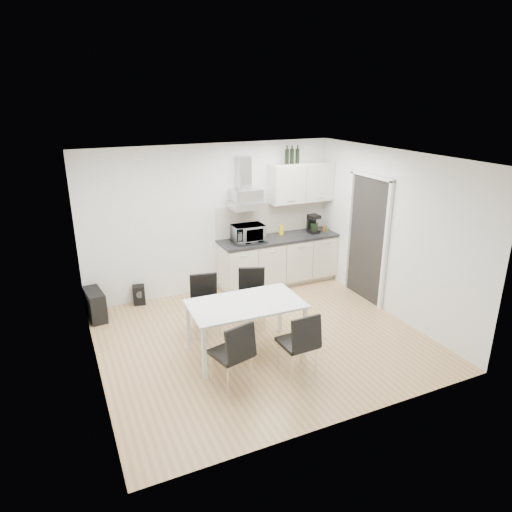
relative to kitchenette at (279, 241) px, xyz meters
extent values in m
plane|color=tan|center=(-1.18, -1.73, -0.83)|extent=(4.50, 4.50, 0.00)
cube|color=white|center=(-1.18, 0.27, 0.47)|extent=(4.50, 0.10, 2.60)
cube|color=white|center=(-1.18, -3.73, 0.47)|extent=(4.50, 0.10, 2.60)
cube|color=white|center=(-3.43, -1.73, 0.47)|extent=(0.10, 4.00, 2.60)
cube|color=white|center=(1.07, -1.73, 0.47)|extent=(0.10, 4.00, 2.60)
plane|color=white|center=(-1.18, -1.73, 1.77)|extent=(4.50, 4.50, 0.00)
cube|color=white|center=(1.03, -1.18, 0.22)|extent=(0.08, 1.04, 2.10)
cube|color=beige|center=(-0.03, 0.01, -0.78)|extent=(2.16, 0.52, 0.10)
cube|color=silver|center=(-0.03, -0.03, -0.35)|extent=(2.20, 0.60, 0.76)
cube|color=#242426|center=(-0.03, -0.04, 0.07)|extent=(2.22, 0.64, 0.04)
cube|color=beige|center=(-0.03, 0.25, 0.38)|extent=(2.20, 0.02, 0.58)
cube|color=silver|center=(0.47, 0.09, 1.02)|extent=(1.20, 0.35, 0.70)
cube|color=silver|center=(-0.63, 0.05, 0.82)|extent=(0.60, 0.46, 0.30)
cube|color=silver|center=(-0.63, 0.16, 1.27)|extent=(0.22, 0.20, 0.55)
imported|color=silver|center=(-0.65, -0.05, 0.27)|extent=(0.55, 0.32, 0.37)
cube|color=yellow|center=(0.07, 0.07, 0.18)|extent=(0.08, 0.04, 0.18)
cylinder|color=brown|center=(0.90, -0.08, 0.14)|extent=(0.04, 0.04, 0.11)
cylinder|color=#4C6626|center=(0.96, -0.08, 0.14)|extent=(0.04, 0.04, 0.11)
cylinder|color=black|center=(0.17, 0.09, 1.53)|extent=(0.07, 0.07, 0.32)
cylinder|color=black|center=(0.27, 0.09, 1.53)|extent=(0.07, 0.07, 0.32)
cylinder|color=black|center=(0.38, 0.09, 1.53)|extent=(0.07, 0.07, 0.32)
cube|color=white|center=(-1.54, -2.00, -0.10)|extent=(1.52, 0.90, 0.03)
cube|color=white|center=(-2.25, -2.36, -0.47)|extent=(0.05, 0.05, 0.72)
cube|color=white|center=(-0.85, -2.40, -0.47)|extent=(0.05, 0.05, 0.72)
cube|color=white|center=(-2.23, -1.60, -0.47)|extent=(0.05, 0.05, 0.72)
cube|color=white|center=(-0.83, -1.64, -0.47)|extent=(0.05, 0.05, 0.72)
cube|color=black|center=(-3.30, -0.08, -0.59)|extent=(0.30, 0.59, 0.47)
cube|color=gold|center=(-3.17, -0.08, -0.42)|extent=(0.07, 0.51, 0.08)
cube|color=black|center=(-2.57, 0.17, -0.67)|extent=(0.22, 0.21, 0.33)
camera|label=1|loc=(-3.69, -7.05, 2.54)|focal=32.00mm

